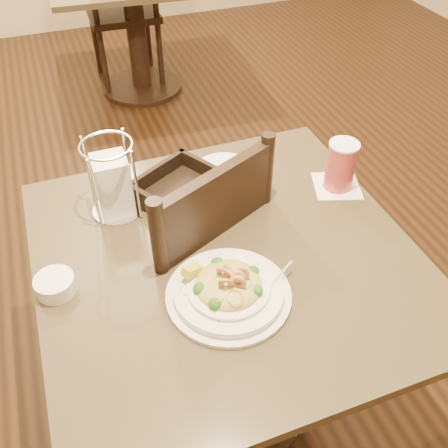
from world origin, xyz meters
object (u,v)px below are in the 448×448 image
object	(u,v)px
drink_glass	(341,166)
side_plate	(224,171)
main_table	(227,311)
bread_basket	(179,189)
dining_chair_near	(187,265)
napkin_caddy	(113,184)
dining_chair_far	(123,8)
pasta_bowl	(228,289)
butter_ramekin	(55,285)
background_table	(134,13)

from	to	relation	value
drink_glass	side_plate	distance (m)	0.33
main_table	bread_basket	bearing A→B (deg)	100.06
dining_chair_near	napkin_caddy	distance (m)	0.36
napkin_caddy	side_plate	world-z (taller)	napkin_caddy
dining_chair_far	bread_basket	distance (m)	2.17
main_table	pasta_bowl	world-z (taller)	pasta_bowl
butter_ramekin	dining_chair_near	bearing A→B (deg)	26.43
dining_chair_near	background_table	bearing A→B (deg)	-123.05
background_table	side_plate	size ratio (longest dim) A/B	5.40
background_table	main_table	bearing A→B (deg)	-96.54
main_table	dining_chair_near	xyz separation A→B (m)	(-0.05, 0.20, 0.00)
main_table	pasta_bowl	distance (m)	0.29
pasta_bowl	butter_ramekin	bearing A→B (deg)	157.17
dining_chair_far	drink_glass	world-z (taller)	dining_chair_far
main_table	drink_glass	distance (m)	0.50
main_table	butter_ramekin	size ratio (longest dim) A/B	10.07
napkin_caddy	side_plate	size ratio (longest dim) A/B	1.18
dining_chair_far	side_plate	bearing A→B (deg)	88.24
dining_chair_near	side_plate	distance (m)	0.30
main_table	bread_basket	size ratio (longest dim) A/B	3.24
main_table	pasta_bowl	size ratio (longest dim) A/B	2.95
background_table	dining_chair_near	distance (m)	2.11
dining_chair_far	butter_ramekin	xyz separation A→B (m)	(-0.62, -2.37, 0.24)
drink_glass	bread_basket	distance (m)	0.45
dining_chair_far	background_table	bearing A→B (deg)	114.54
dining_chair_near	side_plate	xyz separation A→B (m)	(0.16, 0.11, 0.23)
dining_chair_far	drink_glass	distance (m)	2.28
dining_chair_near	napkin_caddy	xyz separation A→B (m)	(-0.16, 0.05, 0.31)
bread_basket	side_plate	distance (m)	0.16
side_plate	butter_ramekin	xyz separation A→B (m)	(-0.51, -0.28, 0.01)
dining_chair_near	pasta_bowl	world-z (taller)	dining_chair_near
dining_chair_near	side_plate	world-z (taller)	dining_chair_near
background_table	dining_chair_far	bearing A→B (deg)	113.33
main_table	drink_glass	xyz separation A→B (m)	(0.38, 0.14, 0.30)
drink_glass	napkin_caddy	size ratio (longest dim) A/B	0.76
main_table	pasta_bowl	bearing A→B (deg)	-109.19
dining_chair_far	bread_basket	bearing A→B (deg)	84.26
dining_chair_near	napkin_caddy	size ratio (longest dim) A/B	4.42
background_table	bread_basket	distance (m)	2.07
pasta_bowl	butter_ramekin	xyz separation A→B (m)	(-0.36, 0.15, -0.01)
dining_chair_near	pasta_bowl	distance (m)	0.41
bread_basket	dining_chair_near	bearing A→B (deg)	-96.38
dining_chair_near	side_plate	size ratio (longest dim) A/B	5.21
dining_chair_far	side_plate	distance (m)	2.10
dining_chair_near	main_table	bearing A→B (deg)	79.91
background_table	napkin_caddy	world-z (taller)	napkin_caddy
dining_chair_near	dining_chair_far	xyz separation A→B (m)	(0.27, 2.19, 0.00)
background_table	bread_basket	world-z (taller)	bread_basket
drink_glass	dining_chair_far	bearing A→B (deg)	94.23
drink_glass	napkin_caddy	distance (m)	0.61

